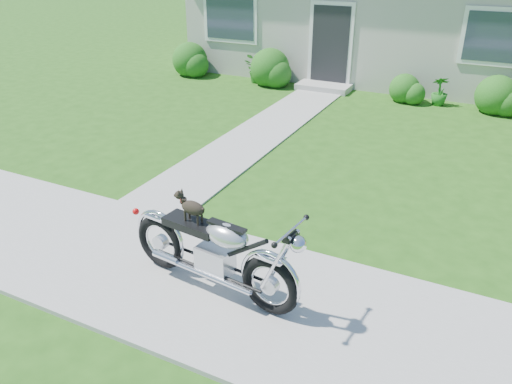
# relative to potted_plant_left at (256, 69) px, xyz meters

# --- Properties ---
(ground) EXTENTS (80.00, 80.00, 0.00)m
(ground) POSITION_rel_potted_plant_left_xyz_m (3.48, -8.55, -0.37)
(ground) COLOR #235114
(ground) RESTS_ON ground
(sidewalk) EXTENTS (24.00, 2.20, 0.04)m
(sidewalk) POSITION_rel_potted_plant_left_xyz_m (3.48, -8.55, -0.35)
(sidewalk) COLOR #9E9B93
(sidewalk) RESTS_ON ground
(walkway) EXTENTS (1.20, 8.00, 0.03)m
(walkway) POSITION_rel_potted_plant_left_xyz_m (1.98, -3.55, -0.35)
(walkway) COLOR #9E9B93
(walkway) RESTS_ON ground
(shrub_row) EXTENTS (11.11, 1.07, 1.07)m
(shrub_row) POSITION_rel_potted_plant_left_xyz_m (2.66, -0.05, 0.05)
(shrub_row) COLOR #225B18
(shrub_row) RESTS_ON ground
(potted_plant_left) EXTENTS (0.81, 0.76, 0.73)m
(potted_plant_left) POSITION_rel_potted_plant_left_xyz_m (0.00, 0.00, 0.00)
(potted_plant_left) COLOR #215D18
(potted_plant_left) RESTS_ON ground
(potted_plant_right) EXTENTS (0.51, 0.51, 0.69)m
(potted_plant_right) POSITION_rel_potted_plant_left_xyz_m (4.93, 0.00, -0.02)
(potted_plant_right) COLOR #216D1E
(potted_plant_right) RESTS_ON ground
(motorcycle_with_dog) EXTENTS (2.22, 0.61, 1.10)m
(motorcycle_with_dog) POSITION_rel_potted_plant_left_xyz_m (3.82, -8.64, 0.17)
(motorcycle_with_dog) COLOR black
(motorcycle_with_dog) RESTS_ON sidewalk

